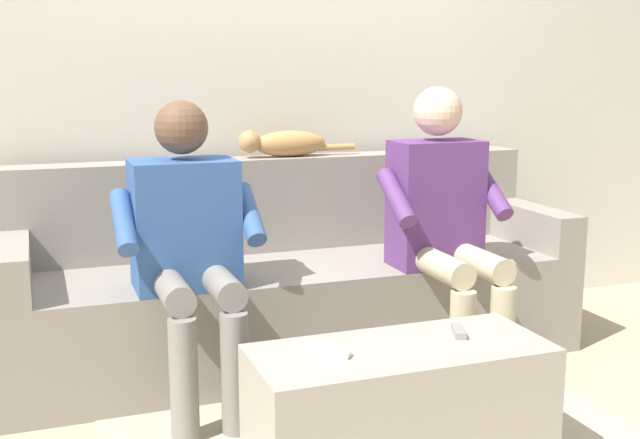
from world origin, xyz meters
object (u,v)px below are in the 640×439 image
(coffee_table, at_px, (400,407))
(remote_gray, at_px, (459,331))
(person_right_seated, at_px, (188,236))
(remote_white, at_px, (330,353))
(person_left_seated, at_px, (444,216))
(couch, at_px, (294,287))
(cat_on_backrest, at_px, (284,143))

(coffee_table, distance_m, remote_gray, 0.32)
(person_right_seated, xyz_separation_m, remote_white, (-0.30, 0.73, -0.24))
(person_right_seated, bearing_deg, coffee_table, 125.96)
(person_right_seated, height_order, remote_white, person_right_seated)
(person_left_seated, height_order, remote_gray, person_left_seated)
(remote_gray, distance_m, remote_white, 0.47)
(remote_white, bearing_deg, coffee_table, 37.73)
(couch, distance_m, remote_white, 1.12)
(person_right_seated, distance_m, remote_white, 0.83)
(person_right_seated, height_order, cat_on_backrest, person_right_seated)
(coffee_table, relative_size, person_right_seated, 0.83)
(person_left_seated, relative_size, remote_gray, 10.20)
(couch, height_order, remote_white, couch)
(couch, relative_size, cat_on_backrest, 4.39)
(couch, xyz_separation_m, remote_gray, (-0.23, 1.05, 0.10))
(couch, height_order, person_left_seated, person_left_seated)
(couch, bearing_deg, cat_on_backrest, -98.08)
(person_left_seated, bearing_deg, couch, -36.35)
(couch, distance_m, cat_on_backrest, 0.67)
(person_left_seated, height_order, cat_on_backrest, person_left_seated)
(remote_gray, bearing_deg, cat_on_backrest, -150.04)
(person_left_seated, bearing_deg, remote_gray, 65.50)
(couch, height_order, cat_on_backrest, cat_on_backrest)
(person_right_seated, xyz_separation_m, cat_on_backrest, (-0.57, -0.59, 0.28))
(person_right_seated, bearing_deg, person_left_seated, 178.21)
(couch, xyz_separation_m, cat_on_backrest, (-0.03, -0.23, 0.62))
(remote_gray, bearing_deg, coffee_table, -58.38)
(couch, xyz_separation_m, person_right_seated, (0.53, 0.36, 0.35))
(person_left_seated, distance_m, cat_on_backrest, 0.84)
(coffee_table, xyz_separation_m, person_left_seated, (-0.53, -0.70, 0.47))
(remote_gray, bearing_deg, remote_white, -64.36)
(cat_on_backrest, bearing_deg, coffee_table, 88.58)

